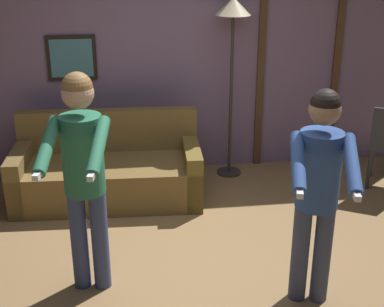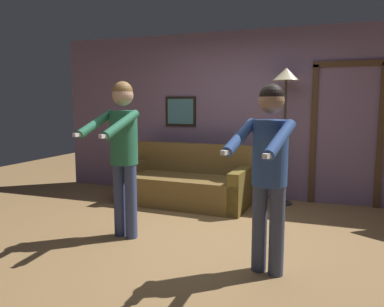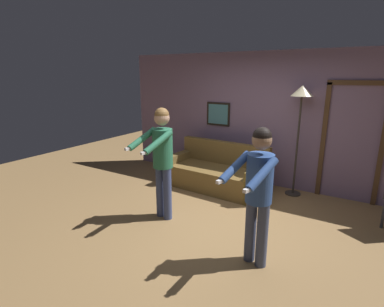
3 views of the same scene
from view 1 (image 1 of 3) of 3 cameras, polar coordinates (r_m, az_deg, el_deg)
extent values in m
plane|color=olive|center=(4.61, 0.33, -11.58)|extent=(12.00, 12.00, 0.00)
cube|color=slate|center=(6.05, -2.47, 10.01)|extent=(6.40, 0.06, 2.60)
cube|color=black|center=(6.00, -12.71, 9.91)|extent=(0.53, 0.02, 0.49)
cube|color=teal|center=(5.98, -12.72, 9.89)|extent=(0.45, 0.01, 0.41)
cube|color=#4C331E|center=(6.25, 7.28, 7.60)|extent=(0.08, 0.04, 2.04)
cube|color=#4C331E|center=(6.54, 15.00, 7.66)|extent=(0.08, 0.04, 2.04)
cube|color=brown|center=(5.63, -8.90, -2.88)|extent=(1.94, 0.94, 0.42)
cube|color=brown|center=(5.80, -8.94, 2.49)|extent=(1.90, 0.24, 0.45)
cube|color=brown|center=(5.73, -17.66, -2.36)|extent=(0.20, 0.86, 0.58)
cube|color=brown|center=(5.60, -0.03, -1.85)|extent=(0.20, 0.86, 0.58)
cylinder|color=#332D28|center=(6.27, 3.95, -1.98)|extent=(0.28, 0.28, 0.02)
cylinder|color=#332D28|center=(5.97, 4.17, 6.00)|extent=(0.04, 0.04, 1.79)
cone|color=#F9EAB7|center=(5.78, 4.44, 15.42)|extent=(0.38, 0.38, 0.18)
cylinder|color=#3A4775|center=(4.22, -11.94, -8.99)|extent=(0.13, 0.13, 0.82)
cylinder|color=#3A4775|center=(4.18, -9.78, -9.09)|extent=(0.13, 0.13, 0.82)
cylinder|color=#286B4C|center=(3.89, -11.59, -0.12)|extent=(0.30, 0.30, 0.58)
sphere|color=tan|center=(3.75, -12.11, 6.33)|extent=(0.23, 0.23, 0.23)
sphere|color=brown|center=(3.74, -12.16, 6.91)|extent=(0.21, 0.21, 0.21)
cylinder|color=#286B4C|center=(3.67, -15.16, 0.85)|extent=(0.17, 0.52, 0.29)
cube|color=white|center=(3.50, -16.06, -2.09)|extent=(0.06, 0.15, 0.04)
cylinder|color=#286B4C|center=(3.58, -9.95, 0.80)|extent=(0.17, 0.52, 0.29)
cube|color=white|center=(3.41, -10.60, -2.21)|extent=(0.06, 0.15, 0.04)
cylinder|color=#414966|center=(4.09, 11.45, -10.33)|extent=(0.13, 0.13, 0.78)
cylinder|color=#414966|center=(4.11, 13.71, -10.37)|extent=(0.13, 0.13, 0.78)
cylinder|color=#2D4C8C|center=(3.79, 13.41, -1.72)|extent=(0.30, 0.30, 0.56)
sphere|color=#9E7556|center=(3.64, 14.00, 4.58)|extent=(0.22, 0.22, 0.22)
sphere|color=black|center=(3.63, 14.05, 5.15)|extent=(0.21, 0.21, 0.21)
cylinder|color=#2D4C8C|center=(3.51, 11.24, -0.89)|extent=(0.21, 0.49, 0.29)
cube|color=white|center=(3.35, 11.38, -3.97)|extent=(0.08, 0.16, 0.04)
cylinder|color=#2D4C8C|center=(3.56, 16.70, -1.10)|extent=(0.21, 0.49, 0.29)
cube|color=white|center=(3.40, 17.10, -4.15)|extent=(0.08, 0.16, 0.04)
cylinder|color=#2D2D33|center=(6.43, 18.67, -0.47)|extent=(0.04, 0.04, 0.45)
cylinder|color=#2D2D33|center=(6.09, 18.36, -1.66)|extent=(0.04, 0.04, 0.45)
camera|label=2|loc=(2.06, 68.89, -25.42)|focal=35.00mm
camera|label=3|loc=(2.36, 75.61, -3.55)|focal=28.00mm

